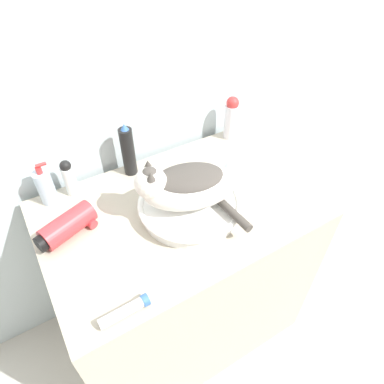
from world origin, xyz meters
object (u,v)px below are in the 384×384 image
at_px(cream_tube, 125,311).
at_px(soap_pump_bottle, 46,187).
at_px(deodorant_stick, 69,178).
at_px(lotion_bottle_white, 231,118).
at_px(cat, 185,185).
at_px(faucet, 230,170).
at_px(hair_dryer, 68,225).
at_px(hairspray_can_black, 128,151).

bearing_deg(cream_tube, soap_pump_bottle, 96.54).
distance_m(deodorant_stick, soap_pump_bottle, 0.08).
height_order(deodorant_stick, lotion_bottle_white, lotion_bottle_white).
height_order(deodorant_stick, soap_pump_bottle, soap_pump_bottle).
height_order(cat, soap_pump_bottle, cat).
height_order(faucet, cream_tube, faucet).
distance_m(cat, soap_pump_bottle, 0.49).
bearing_deg(lotion_bottle_white, deodorant_stick, 180.00).
bearing_deg(faucet, deodorant_stick, -39.21).
distance_m(cat, deodorant_stick, 0.43).
bearing_deg(hair_dryer, soap_pump_bottle, -104.26).
height_order(cream_tube, hair_dryer, hair_dryer).
distance_m(soap_pump_bottle, hair_dryer, 0.18).
bearing_deg(cream_tube, deodorant_stick, 87.66).
distance_m(faucet, hairspray_can_black, 0.38).
bearing_deg(hairspray_can_black, lotion_bottle_white, 0.00).
height_order(hairspray_can_black, lotion_bottle_white, hairspray_can_black).
relative_size(faucet, deodorant_stick, 1.00).
relative_size(deodorant_stick, hair_dryer, 0.71).
relative_size(cat, hairspray_can_black, 1.61).
bearing_deg(hairspray_can_black, cat, -75.42).
bearing_deg(hair_dryer, hairspray_can_black, -168.14).
bearing_deg(deodorant_stick, lotion_bottle_white, -0.00).
height_order(cat, cream_tube, cat).
relative_size(deodorant_stick, lotion_bottle_white, 0.76).
height_order(faucet, hair_dryer, faucet).
bearing_deg(soap_pump_bottle, hair_dryer, -84.46).
distance_m(cat, cream_tube, 0.42).
bearing_deg(cream_tube, lotion_bottle_white, 36.50).
xyz_separation_m(deodorant_stick, hair_dryer, (-0.07, -0.18, -0.04)).
xyz_separation_m(deodorant_stick, soap_pump_bottle, (-0.08, -0.00, -0.00)).
relative_size(deodorant_stick, soap_pump_bottle, 0.87).
height_order(deodorant_stick, cream_tube, deodorant_stick).
height_order(soap_pump_bottle, cream_tube, soap_pump_bottle).
xyz_separation_m(lotion_bottle_white, cream_tube, (-0.72, -0.53, -0.08)).
distance_m(soap_pump_bottle, lotion_bottle_white, 0.78).
distance_m(cat, lotion_bottle_white, 0.49).
distance_m(faucet, lotion_bottle_white, 0.31).
relative_size(cat, faucet, 2.41).
bearing_deg(cream_tube, cat, 36.40).
bearing_deg(hair_dryer, cream_tube, 77.25).
distance_m(faucet, hair_dryer, 0.59).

